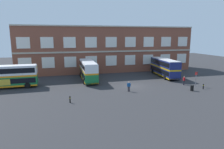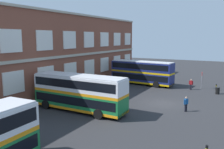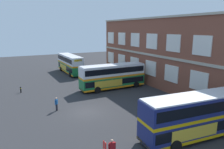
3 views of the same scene
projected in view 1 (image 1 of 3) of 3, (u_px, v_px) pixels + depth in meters
ground_plane at (130, 84)px, 38.78m from camera, size 120.00×120.00×0.00m
brick_terminal_building at (107, 49)px, 52.68m from camera, size 45.23×8.19×11.76m
double_decker_near at (5, 76)px, 35.18m from camera, size 11.06×3.08×4.07m
double_decker_middle at (88, 70)px, 41.69m from camera, size 2.95×11.03×4.07m
double_decker_far at (164, 67)px, 45.65m from camera, size 3.63×11.19×4.07m
waiting_passenger at (184, 80)px, 37.71m from camera, size 0.26×0.63×1.70m
second_passenger at (129, 86)px, 33.27m from camera, size 0.58×0.46×1.70m
bus_stand_flag at (196, 78)px, 36.70m from camera, size 0.44×0.10×2.70m
station_litter_bin at (192, 88)px, 33.75m from camera, size 0.60×0.60×1.03m
safety_bollard_west at (203, 86)px, 34.81m from camera, size 0.19×0.19×0.95m
safety_bollard_east at (70, 99)px, 27.65m from camera, size 0.19×0.19×0.95m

